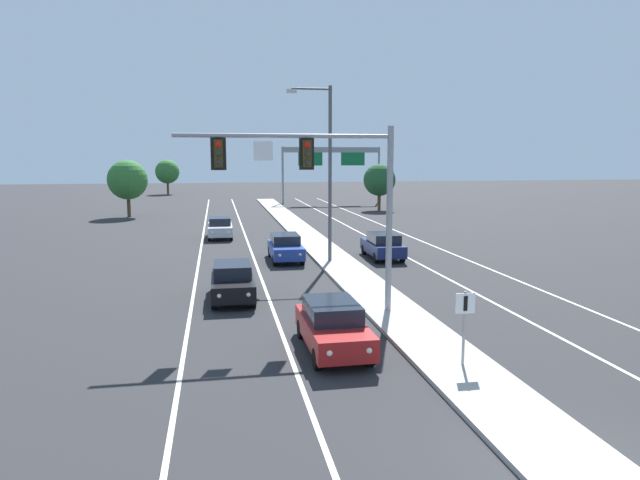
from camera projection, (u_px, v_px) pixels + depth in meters
name	position (u px, v px, depth m)	size (l,w,h in m)	color
ground_plane	(572.00, 470.00, 11.33)	(260.00, 260.00, 0.00)	#28282B
median_island	(356.00, 278.00, 28.84)	(2.40, 110.00, 0.15)	#9E9B93
lane_stripe_oncoming_center	(254.00, 259.00, 34.84)	(0.14, 100.00, 0.01)	silver
lane_stripe_receding_center	(401.00, 254.00, 36.50)	(0.14, 100.00, 0.01)	silver
edge_stripe_left	(199.00, 260.00, 34.26)	(0.14, 100.00, 0.01)	silver
edge_stripe_right	(449.00, 252.00, 37.08)	(0.14, 100.00, 0.01)	silver
overhead_signal_mast	(322.00, 178.00, 21.44)	(8.25, 0.44, 7.20)	gray
median_sign_post	(465.00, 317.00, 16.45)	(0.60, 0.10, 2.20)	gray
street_lamp_median	(326.00, 164.00, 32.53)	(2.58, 0.28, 10.00)	#4C4C51
car_oncoming_red	(333.00, 326.00, 18.22)	(1.85, 4.48, 1.58)	maroon
car_oncoming_black	(232.00, 281.00, 24.79)	(1.84, 4.48, 1.58)	black
car_oncoming_blue	(285.00, 247.00, 34.10)	(1.84, 4.48, 1.58)	navy
car_oncoming_silver	(220.00, 227.00, 43.62)	(1.83, 4.47, 1.58)	#B7B7BC
car_receding_navy	(383.00, 245.00, 34.76)	(1.90, 4.50, 1.58)	#141E4C
highway_sign_gantry	(332.00, 157.00, 75.02)	(13.28, 0.42, 7.50)	gray
tree_far_left_a	(167.00, 172.00, 94.46)	(3.95, 3.95, 5.72)	#4C3823
tree_far_left_c	(128.00, 180.00, 58.47)	(4.06, 4.06, 5.88)	#4C3823
tree_far_right_a	(379.00, 180.00, 66.01)	(3.73, 3.73, 5.40)	#4C3823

